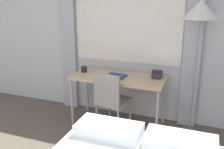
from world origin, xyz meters
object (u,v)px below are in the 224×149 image
Objects in this scene: desk at (118,80)px; mug at (84,69)px; telephone at (157,74)px; standing_lamp at (200,17)px; desk_chair at (111,98)px; book at (116,76)px.

mug is at bearing 177.80° from desk.
telephone is (0.52, 0.14, 0.10)m from desk.
standing_lamp is 1.76m from mug.
desk is 0.55m from telephone.
desk is 0.74× the size of standing_lamp.
desk_chair is at bearing -27.84° from mug.
desk_chair is 0.34m from book.
book is at bearing -125.44° from desk.
telephone is at bearing 17.26° from book.
standing_lamp is at bearing -6.84° from telephone.
telephone is at bearing 14.66° from desk.
desk_chair is at bearing -86.60° from book.
mug reaches higher than desk.
telephone is 0.62× the size of book.
desk_chair reaches higher than book.
telephone reaches higher than mug.
book is 0.53m from mug.
telephone is at bearing 47.68° from desk_chair.
mug is at bearing -177.94° from standing_lamp.
desk_chair is 3.08× the size of book.
telephone is at bearing 173.16° from standing_lamp.
desk_chair is at bearing -143.11° from telephone.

